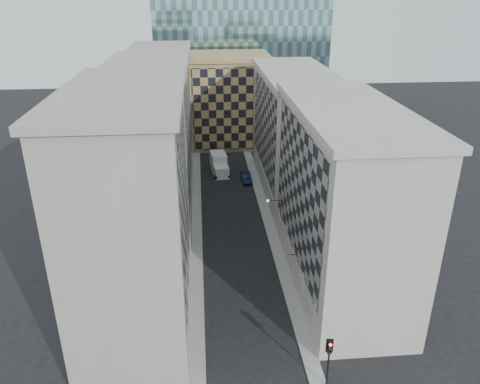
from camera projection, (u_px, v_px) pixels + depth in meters
ground at (257, 382)px, 41.13m from camera, size 260.00×260.00×0.00m
sidewalk_west at (197, 224)px, 67.96m from camera, size 1.50×100.00×0.15m
sidewalk_east at (268, 221)px, 68.79m from camera, size 1.50×100.00×0.15m
bldg_left_a at (135, 211)px, 45.43m from camera, size 10.80×22.80×23.70m
bldg_left_b at (153, 145)px, 65.64m from camera, size 10.80×22.80×22.70m
bldg_left_c at (163, 109)px, 85.84m from camera, size 10.80×22.80×21.70m
bldg_right_a at (340, 199)px, 51.41m from camera, size 10.80×26.80×20.70m
bldg_right_b at (293, 132)px, 76.15m from camera, size 10.80×28.80×19.70m
tan_block at (229, 100)px, 99.15m from camera, size 16.80×14.80×18.80m
church_tower at (215, 8)px, 104.65m from camera, size 7.20×7.20×51.50m
flagpoles_left at (187, 270)px, 42.85m from camera, size 0.10×6.33×2.33m
bracket_lamp at (269, 201)px, 60.76m from camera, size 1.98×0.36×0.36m
traffic_light at (329, 354)px, 39.20m from camera, size 0.62×0.56×4.92m
box_truck at (219, 165)px, 85.75m from camera, size 3.38×6.72×3.54m
dark_car at (246, 177)px, 82.41m from camera, size 1.73×4.56×1.48m
shop_sign at (291, 257)px, 52.68m from camera, size 0.72×0.63×0.70m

